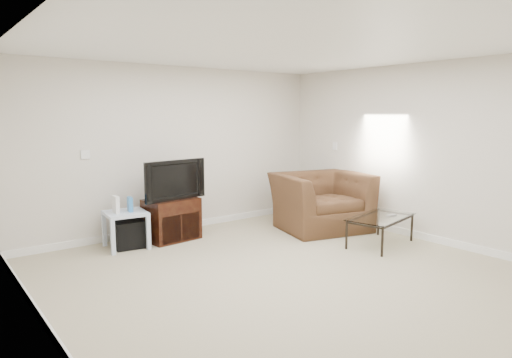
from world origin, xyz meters
TOP-DOWN VIEW (x-y plane):
  - floor at (0.00, 0.00)m, footprint 5.00×5.00m
  - ceiling at (0.00, 0.00)m, footprint 5.00×5.00m
  - wall_back at (0.00, 2.50)m, footprint 5.00×0.02m
  - wall_left at (-2.50, 0.00)m, footprint 0.02×5.00m
  - wall_right at (2.50, 0.00)m, footprint 0.02×5.00m
  - plate_back at (-1.40, 2.49)m, footprint 0.12×0.02m
  - plate_right_switch at (2.49, 1.60)m, footprint 0.02×0.09m
  - plate_right_outlet at (2.49, 1.30)m, footprint 0.02×0.08m
  - tv_stand at (-0.37, 2.05)m, footprint 0.76×0.57m
  - dvd_player at (-0.37, 2.01)m, footprint 0.38×0.29m
  - television at (-0.37, 2.02)m, footprint 0.92×0.30m
  - side_table at (-1.05, 2.05)m, footprint 0.57×0.57m
  - subwoofer at (-1.02, 2.07)m, footprint 0.42×0.42m
  - game_console at (-1.17, 2.04)m, footprint 0.06×0.17m
  - game_case at (-0.99, 2.02)m, footprint 0.08×0.15m
  - recliner at (1.78, 1.20)m, footprint 1.52×1.18m
  - coffee_table at (1.78, 0.07)m, footprint 1.12×0.78m
  - remote at (1.93, -0.01)m, footprint 0.16×0.06m

SIDE VIEW (x-z plane):
  - floor at x=0.00m, z-range 0.00..0.00m
  - subwoofer at x=-1.02m, z-range -0.02..0.37m
  - coffee_table at x=1.78m, z-range 0.00..0.40m
  - side_table at x=-1.05m, z-range 0.00..0.50m
  - tv_stand at x=-0.37m, z-range 0.00..0.60m
  - plate_right_outlet at x=2.49m, z-range 0.24..0.36m
  - remote at x=1.93m, z-range 0.40..0.42m
  - dvd_player at x=-0.37m, z-range 0.47..0.52m
  - recliner at x=1.78m, z-range 0.00..1.17m
  - game_case at x=-0.99m, z-range 0.50..0.69m
  - game_console at x=-1.17m, z-range 0.50..0.72m
  - television at x=-0.37m, z-range 0.60..1.16m
  - wall_back at x=0.00m, z-range 0.00..2.50m
  - wall_left at x=-2.50m, z-range 0.00..2.50m
  - wall_right at x=2.50m, z-range 0.00..2.50m
  - plate_back at x=-1.40m, z-range 1.19..1.31m
  - plate_right_switch at x=2.49m, z-range 1.19..1.31m
  - ceiling at x=0.00m, z-range 2.50..2.50m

